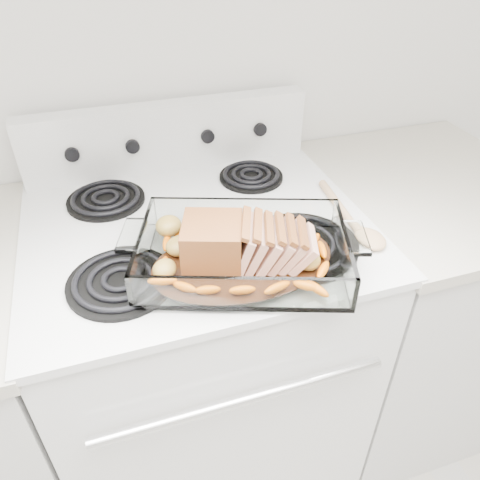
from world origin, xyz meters
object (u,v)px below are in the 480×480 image
object	(u,v)px
electric_range	(205,352)
counter_right	(402,305)
baking_dish	(243,257)
pork_roast	(236,246)

from	to	relation	value
electric_range	counter_right	xyz separation A→B (m)	(0.66, -0.00, -0.02)
electric_range	baking_dish	size ratio (longest dim) A/B	2.76
counter_right	baking_dish	world-z (taller)	baking_dish
pork_roast	electric_range	bearing A→B (deg)	84.98
electric_range	counter_right	distance (m)	0.67
electric_range	baking_dish	bearing A→B (deg)	-74.73
counter_right	pork_roast	world-z (taller)	pork_roast
baking_dish	pork_roast	xyz separation A→B (m)	(-0.02, 0.00, 0.03)
counter_right	baking_dish	size ratio (longest dim) A/B	2.30
electric_range	baking_dish	world-z (taller)	electric_range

